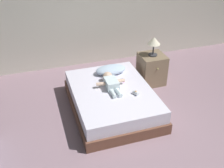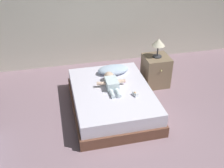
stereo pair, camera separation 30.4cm
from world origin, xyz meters
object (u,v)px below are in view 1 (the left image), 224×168
(bed, at_px, (112,99))
(nightstand, at_px, (152,69))
(toothbrush, at_px, (123,80))
(pillow, at_px, (111,70))
(baby_bottle, at_px, (136,93))
(baby, at_px, (111,82))
(lamp, at_px, (154,42))

(bed, relative_size, nightstand, 2.99)
(toothbrush, height_order, nightstand, nightstand)
(bed, bearing_deg, pillow, 74.38)
(nightstand, xyz_separation_m, baby_bottle, (-0.68, -0.85, 0.13))
(nightstand, bearing_deg, toothbrush, -151.77)
(baby, height_order, baby_bottle, baby)
(nightstand, bearing_deg, baby_bottle, -128.56)
(baby, xyz_separation_m, nightstand, (0.97, 0.49, -0.17))
(bed, relative_size, baby_bottle, 15.26)
(lamp, height_order, baby_bottle, lamp)
(baby, height_order, lamp, lamp)
(bed, distance_m, nightstand, 1.15)
(pillow, xyz_separation_m, baby, (-0.13, -0.40, -0.00))
(lamp, xyz_separation_m, baby_bottle, (-0.68, -0.85, -0.42))
(toothbrush, xyz_separation_m, lamp, (0.72, 0.39, 0.44))
(pillow, distance_m, baby, 0.43)
(bed, height_order, lamp, lamp)
(bed, bearing_deg, toothbrush, 38.16)
(baby, distance_m, baby_bottle, 0.47)
(baby, distance_m, lamp, 1.16)
(nightstand, xyz_separation_m, lamp, (0.00, 0.00, 0.55))
(pillow, bearing_deg, lamp, 5.93)
(toothbrush, relative_size, baby_bottle, 1.11)
(baby, relative_size, toothbrush, 4.92)
(bed, xyz_separation_m, pillow, (0.14, 0.51, 0.27))
(pillow, bearing_deg, toothbrush, -67.73)
(bed, bearing_deg, baby_bottle, -40.28)
(lamp, bearing_deg, nightstand, -90.00)
(pillow, relative_size, baby_bottle, 4.76)
(baby, bearing_deg, lamp, 26.80)
(pillow, relative_size, lamp, 1.53)
(pillow, bearing_deg, bed, -105.62)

